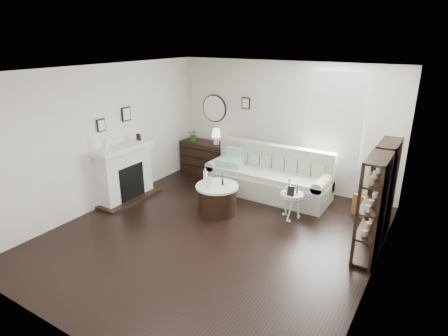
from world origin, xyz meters
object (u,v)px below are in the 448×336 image
Objects in this scene: dresser at (205,157)px; pedestal_table at (292,196)px; drum_table at (217,199)px; sofa at (269,179)px.

dresser is 3.02m from pedestal_table.
drum_table is at bearing -159.22° from pedestal_table.
drum_table is at bearing -49.79° from dresser.
sofa reaches higher than pedestal_table.
sofa is at bearing 72.07° from drum_table.
pedestal_table is (0.86, -0.85, 0.12)m from sofa.
sofa is 2.26× the size of dresser.
sofa is 1.41m from drum_table.
drum_table reaches higher than pedestal_table.
dresser reaches higher than pedestal_table.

